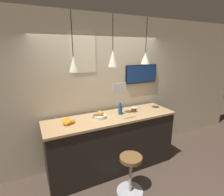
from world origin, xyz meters
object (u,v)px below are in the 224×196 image
fruit_bowl (100,115)px  juice_bottle (120,109)px  spread_jar (134,110)px  mounted_tv (141,74)px  bar_stool (131,170)px

fruit_bowl → juice_bottle: 0.42m
fruit_bowl → juice_bottle: bearing=0.6°
juice_bottle → fruit_bowl: bearing=-179.4°
spread_jar → fruit_bowl: bearing=-179.6°
fruit_bowl → mounted_tv: mounted_tv is taller
bar_stool → spread_jar: size_ratio=6.62×
bar_stool → juice_bottle: bearing=74.6°
bar_stool → juice_bottle: (0.20, 0.72, 0.76)m
bar_stool → mounted_tv: 1.95m
juice_bottle → spread_jar: (0.31, 0.00, -0.05)m
bar_stool → fruit_bowl: 1.03m
spread_jar → juice_bottle: bearing=180.0°
spread_jar → bar_stool: bearing=-125.0°
bar_stool → fruit_bowl: fruit_bowl is taller
fruit_bowl → juice_bottle: (0.42, 0.00, 0.05)m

